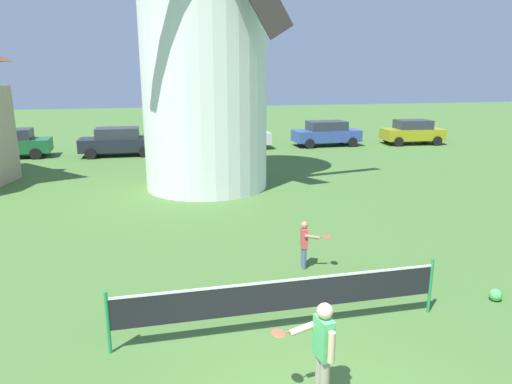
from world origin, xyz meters
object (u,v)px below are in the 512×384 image
(tennis_net, at_px, (282,296))
(parked_car_green, at_px, (9,143))
(parked_car_black, at_px, (118,141))
(parked_car_mustard, at_px, (412,132))
(player_near, at_px, (322,346))
(parked_car_silver, at_px, (233,136))
(stray_ball, at_px, (496,295))
(parked_car_blue, at_px, (326,133))
(windmill, at_px, (203,13))
(player_far, at_px, (305,242))

(tennis_net, relative_size, parked_car_green, 1.41)
(parked_car_black, relative_size, parked_car_mustard, 1.05)
(player_near, height_order, parked_car_silver, parked_car_silver)
(stray_ball, height_order, parked_car_black, parked_car_black)
(parked_car_green, distance_m, parked_car_mustard, 24.06)
(parked_car_mustard, bearing_deg, stray_ball, -117.05)
(parked_car_blue, distance_m, parked_car_mustard, 5.73)
(parked_car_black, bearing_deg, player_near, -80.11)
(parked_car_black, bearing_deg, parked_car_blue, 3.44)
(parked_car_mustard, bearing_deg, windmill, -149.29)
(parked_car_green, bearing_deg, parked_car_silver, 0.89)
(tennis_net, height_order, player_near, player_near)
(windmill, distance_m, player_near, 14.33)
(parked_car_green, relative_size, parked_car_mustard, 1.07)
(tennis_net, distance_m, parked_car_black, 20.02)
(parked_car_blue, bearing_deg, parked_car_black, -176.56)
(windmill, xyz_separation_m, player_far, (1.17, -8.68, -6.01))
(tennis_net, relative_size, player_near, 4.01)
(tennis_net, height_order, parked_car_silver, parked_car_silver)
(parked_car_green, relative_size, parked_car_blue, 1.01)
(tennis_net, bearing_deg, parked_car_silver, 81.87)
(player_far, height_order, parked_car_mustard, parked_car_mustard)
(windmill, height_order, parked_car_silver, windmill)
(player_near, bearing_deg, tennis_net, 90.77)
(windmill, relative_size, parked_car_blue, 3.20)
(parked_car_green, bearing_deg, parked_car_mustard, -1.06)
(windmill, distance_m, parked_car_green, 14.42)
(player_far, bearing_deg, windmill, 97.69)
(tennis_net, height_order, parked_car_black, parked_car_black)
(player_near, height_order, parked_car_black, parked_car_black)
(parked_car_black, bearing_deg, stray_ball, -67.09)
(tennis_net, xyz_separation_m, stray_ball, (4.54, 0.10, -0.56))
(stray_ball, height_order, parked_car_mustard, parked_car_mustard)
(windmill, xyz_separation_m, parked_car_mustard, (14.48, 8.60, -5.85))
(player_far, bearing_deg, parked_car_mustard, 52.40)
(tennis_net, distance_m, player_far, 2.88)
(windmill, height_order, tennis_net, windmill)
(tennis_net, distance_m, parked_car_silver, 20.68)
(player_far, relative_size, stray_ball, 4.53)
(stray_ball, bearing_deg, tennis_net, -178.76)
(parked_car_blue, bearing_deg, player_far, -113.05)
(windmill, bearing_deg, stray_ball, -68.45)
(tennis_net, bearing_deg, parked_car_black, 100.73)
(stray_ball, height_order, parked_car_blue, parked_car_blue)
(parked_car_green, xyz_separation_m, parked_car_blue, (18.36, 0.15, -0.00))
(windmill, bearing_deg, player_far, -82.31)
(windmill, xyz_separation_m, parked_car_green, (-9.58, 9.04, -5.85))
(windmill, relative_size, parked_car_black, 3.23)
(player_far, bearing_deg, parked_car_blue, 66.95)
(player_near, distance_m, stray_ball, 4.97)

